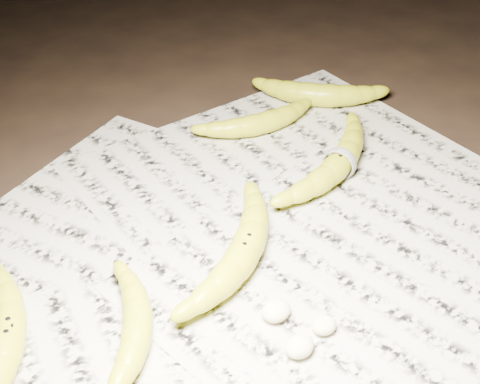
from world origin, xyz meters
TOP-DOWN VIEW (x-y plane):
  - ground at (0.00, 0.00)m, footprint 3.00×3.00m
  - newspaper_patch at (-0.03, -0.03)m, footprint 0.90×0.70m
  - banana_left_a at (-0.33, 0.01)m, footprint 0.16×0.22m
  - banana_left_b at (-0.21, -0.07)m, footprint 0.14×0.17m
  - banana_center at (-0.04, -0.05)m, footprint 0.23×0.18m
  - banana_taped at (0.19, 0.02)m, footprint 0.25×0.14m
  - banana_upper_a at (0.17, 0.18)m, footprint 0.19×0.10m
  - banana_upper_b at (0.31, 0.18)m, footprint 0.18×0.19m
  - measuring_tape at (0.19, 0.02)m, footprint 0.02×0.05m
  - flesh_chunk_a at (-0.07, -0.14)m, footprint 0.04×0.03m
  - flesh_chunk_b at (-0.08, -0.19)m, footprint 0.03×0.03m
  - flesh_chunk_c at (-0.04, -0.19)m, footprint 0.03×0.02m

SIDE VIEW (x-z plane):
  - ground at x=0.00m, z-range 0.00..0.00m
  - newspaper_patch at x=-0.03m, z-range 0.00..0.01m
  - flesh_chunk_c at x=-0.04m, z-range 0.01..0.03m
  - flesh_chunk_b at x=-0.08m, z-range 0.01..0.03m
  - flesh_chunk_a at x=-0.07m, z-range 0.01..0.03m
  - banana_left_b at x=-0.21m, z-range 0.01..0.04m
  - banana_upper_a at x=0.17m, z-range 0.01..0.04m
  - banana_left_a at x=-0.33m, z-range 0.01..0.05m
  - banana_taped at x=0.19m, z-range 0.01..0.05m
  - measuring_tape at x=0.19m, z-range 0.00..0.05m
  - banana_upper_b at x=0.31m, z-range 0.01..0.05m
  - banana_center at x=-0.04m, z-range 0.01..0.05m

